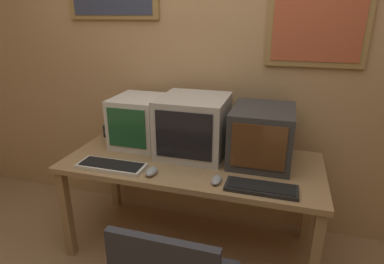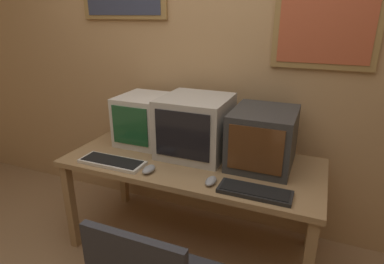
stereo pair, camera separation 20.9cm
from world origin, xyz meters
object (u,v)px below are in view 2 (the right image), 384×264
object	(u,v)px
monitor_center	(195,126)
desk_clock	(119,128)
keyboard_main	(112,162)
mouse_near_keyboard	(149,169)
keyboard_side	(255,191)
monitor_left	(144,119)
monitor_right	(263,138)
mouse_far_corner	(211,181)

from	to	relation	value
monitor_center	desk_clock	bearing A→B (deg)	170.94
keyboard_main	desk_clock	distance (m)	0.56
monitor_center	mouse_near_keyboard	distance (m)	0.46
keyboard_side	mouse_near_keyboard	xyz separation A→B (m)	(-0.66, -0.00, 0.01)
monitor_left	keyboard_side	world-z (taller)	monitor_left
monitor_center	monitor_right	world-z (taller)	monitor_center
mouse_near_keyboard	desk_clock	size ratio (longest dim) A/B	1.05
monitor_center	keyboard_side	bearing A→B (deg)	-36.97
monitor_center	mouse_far_corner	bearing A→B (deg)	-56.28
monitor_right	keyboard_side	bearing A→B (deg)	-83.51
keyboard_main	mouse_far_corner	bearing A→B (deg)	-0.06
monitor_right	mouse_far_corner	bearing A→B (deg)	-119.50
mouse_far_corner	desk_clock	xyz separation A→B (m)	(-0.97, 0.49, 0.03)
keyboard_main	mouse_near_keyboard	world-z (taller)	mouse_near_keyboard
monitor_left	desk_clock	size ratio (longest dim) A/B	3.59
keyboard_main	monitor_right	bearing A→B (deg)	22.74
monitor_center	monitor_right	distance (m)	0.46
monitor_left	monitor_center	xyz separation A→B (m)	(0.44, -0.05, 0.02)
keyboard_main	mouse_far_corner	size ratio (longest dim) A/B	3.87
monitor_center	mouse_far_corner	world-z (taller)	monitor_center
keyboard_main	mouse_far_corner	distance (m)	0.69
keyboard_main	mouse_far_corner	world-z (taller)	mouse_far_corner
keyboard_main	mouse_near_keyboard	distance (m)	0.28
mouse_near_keyboard	desk_clock	world-z (taller)	desk_clock
monitor_center	mouse_far_corner	distance (m)	0.48
monitor_center	monitor_right	xyz separation A→B (m)	(0.46, 0.01, -0.02)
monitor_right	mouse_near_keyboard	bearing A→B (deg)	-147.59
monitor_left	keyboard_side	distance (m)	1.05
monitor_right	mouse_near_keyboard	xyz separation A→B (m)	(-0.62, -0.39, -0.16)
monitor_right	mouse_near_keyboard	distance (m)	0.75
keyboard_side	desk_clock	world-z (taller)	desk_clock
monitor_right	monitor_left	bearing A→B (deg)	177.25
monitor_center	desk_clock	world-z (taller)	monitor_center
monitor_center	keyboard_main	size ratio (longest dim) A/B	1.04
monitor_right	keyboard_side	xyz separation A→B (m)	(0.04, -0.39, -0.17)
monitor_left	monitor_right	world-z (taller)	monitor_right
monitor_left	keyboard_main	distance (m)	0.46
mouse_near_keyboard	desk_clock	distance (m)	0.75
monitor_left	mouse_near_keyboard	size ratio (longest dim) A/B	3.40
monitor_left	mouse_far_corner	size ratio (longest dim) A/B	3.46
monitor_right	keyboard_main	bearing A→B (deg)	-157.26
monitor_right	mouse_near_keyboard	world-z (taller)	monitor_right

